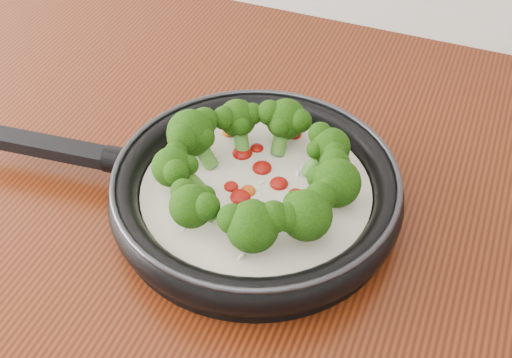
% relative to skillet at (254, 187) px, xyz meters
% --- Properties ---
extents(skillet, '(0.55, 0.37, 0.10)m').
position_rel_skillet_xyz_m(skillet, '(0.00, 0.00, 0.00)').
color(skillet, black).
rests_on(skillet, counter).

